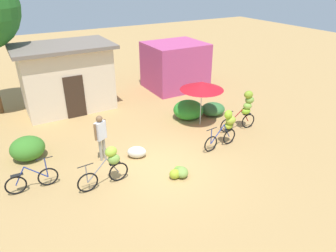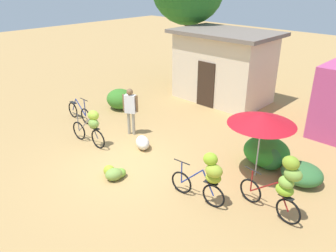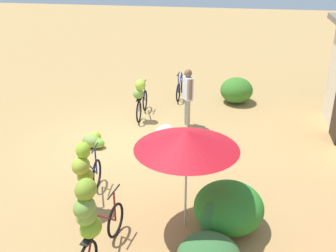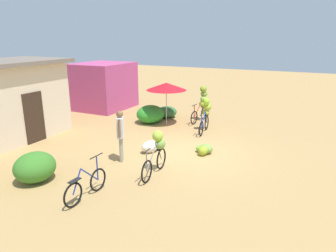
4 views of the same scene
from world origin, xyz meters
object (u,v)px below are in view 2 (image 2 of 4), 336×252
object	(u,v)px
bicycle_leftmost	(79,112)
produce_sack	(143,143)
bicycle_near_pile	(91,125)
bicycle_by_shop	(284,183)
banana_pile_on_ground	(114,173)
bicycle_center_loaded	(208,175)
market_umbrella	(262,118)
building_low	(224,66)
person_vendor	(130,107)

from	to	relation	value
bicycle_leftmost	produce_sack	xyz separation A→B (m)	(3.64, 0.12, -0.13)
bicycle_near_pile	bicycle_by_shop	bearing A→B (deg)	7.62
bicycle_leftmost	bicycle_near_pile	size ratio (longest dim) A/B	0.92
banana_pile_on_ground	bicycle_center_loaded	bearing A→B (deg)	18.28
bicycle_by_shop	banana_pile_on_ground	size ratio (longest dim) A/B	2.37
market_umbrella	bicycle_center_loaded	world-z (taller)	market_umbrella
building_low	produce_sack	xyz separation A→B (m)	(0.96, -5.98, -1.39)
market_umbrella	produce_sack	world-z (taller)	market_umbrella
building_low	banana_pile_on_ground	size ratio (longest dim) A/B	6.19
bicycle_near_pile	bicycle_leftmost	bearing A→B (deg)	157.75
bicycle_by_shop	produce_sack	distance (m)	5.12
market_umbrella	produce_sack	distance (m)	4.16
building_low	person_vendor	xyz separation A→B (m)	(-0.18, -5.50, -0.52)
bicycle_leftmost	bicycle_by_shop	bearing A→B (deg)	-0.33
building_low	bicycle_near_pile	bearing A→B (deg)	-93.66
bicycle_near_pile	bicycle_center_loaded	distance (m)	4.85
bicycle_near_pile	banana_pile_on_ground	distance (m)	2.36
bicycle_near_pile	bicycle_by_shop	xyz separation A→B (m)	(6.46, 0.86, 0.24)
building_low	person_vendor	distance (m)	5.52
bicycle_by_shop	person_vendor	distance (m)	6.22
building_low	produce_sack	world-z (taller)	building_low
building_low	banana_pile_on_ground	world-z (taller)	building_low
building_low	bicycle_by_shop	world-z (taller)	building_low
banana_pile_on_ground	produce_sack	xyz separation A→B (m)	(-0.73, 1.81, 0.06)
market_umbrella	banana_pile_on_ground	distance (m)	4.48
person_vendor	bicycle_by_shop	bearing A→B (deg)	-6.06
building_low	bicycle_near_pile	size ratio (longest dim) A/B	2.64
market_umbrella	bicycle_leftmost	distance (m)	7.55
market_umbrella	bicycle_near_pile	xyz separation A→B (m)	(-5.06, -2.18, -1.05)
banana_pile_on_ground	person_vendor	size ratio (longest dim) A/B	0.42
bicycle_center_loaded	banana_pile_on_ground	xyz separation A→B (m)	(-2.71, -0.89, -0.72)
bicycle_center_loaded	bicycle_by_shop	xyz separation A→B (m)	(1.61, 0.75, 0.14)
bicycle_near_pile	produce_sack	xyz separation A→B (m)	(1.41, 1.03, -0.56)
building_low	bicycle_near_pile	world-z (taller)	building_low
person_vendor	bicycle_near_pile	bearing A→B (deg)	-100.08
bicycle_leftmost	bicycle_center_loaded	distance (m)	7.14
building_low	person_vendor	world-z (taller)	building_low
bicycle_near_pile	person_vendor	world-z (taller)	person_vendor
bicycle_center_loaded	banana_pile_on_ground	bearing A→B (deg)	-161.72
market_umbrella	person_vendor	xyz separation A→B (m)	(-4.79, -0.66, -0.74)
market_umbrella	person_vendor	distance (m)	4.89
bicycle_leftmost	banana_pile_on_ground	xyz separation A→B (m)	(4.37, -1.69, -0.20)
market_umbrella	bicycle_by_shop	xyz separation A→B (m)	(1.39, -1.31, -0.81)
bicycle_leftmost	person_vendor	world-z (taller)	person_vendor
building_low	bicycle_center_loaded	distance (m)	8.21
bicycle_leftmost	person_vendor	bearing A→B (deg)	13.59
market_umbrella	bicycle_by_shop	world-z (taller)	market_umbrella
bicycle_by_shop	produce_sack	bearing A→B (deg)	178.08
bicycle_center_loaded	person_vendor	bearing A→B (deg)	162.93
bicycle_center_loaded	bicycle_by_shop	world-z (taller)	bicycle_by_shop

